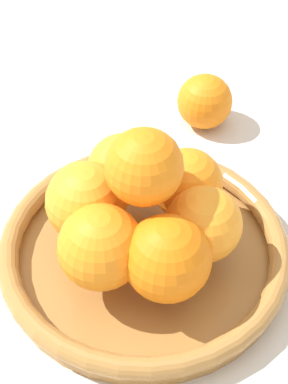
{
  "coord_description": "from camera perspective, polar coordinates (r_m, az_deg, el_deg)",
  "views": [
    {
      "loc": [
        0.39,
        0.14,
        0.52
      ],
      "look_at": [
        0.0,
        0.0,
        0.1
      ],
      "focal_mm": 60.0,
      "sensor_mm": 36.0,
      "label": 1
    }
  ],
  "objects": [
    {
      "name": "ground_plane",
      "position": [
        0.67,
        0.0,
        -6.13
      ],
      "size": [
        4.0,
        4.0,
        0.0
      ],
      "primitive_type": "plane",
      "color": "beige"
    },
    {
      "name": "orange_pile",
      "position": [
        0.61,
        -0.2,
        -1.62
      ],
      "size": [
        0.19,
        0.19,
        0.14
      ],
      "color": "orange",
      "rests_on": "fruit_bowl"
    },
    {
      "name": "stray_orange",
      "position": [
        0.81,
        5.42,
        8.02
      ],
      "size": [
        0.07,
        0.07,
        0.07
      ],
      "primitive_type": "sphere",
      "color": "orange",
      "rests_on": "ground_plane"
    },
    {
      "name": "fruit_bowl",
      "position": [
        0.65,
        0.0,
        -5.2
      ],
      "size": [
        0.29,
        0.29,
        0.03
      ],
      "color": "#A57238",
      "rests_on": "ground_plane"
    }
  ]
}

